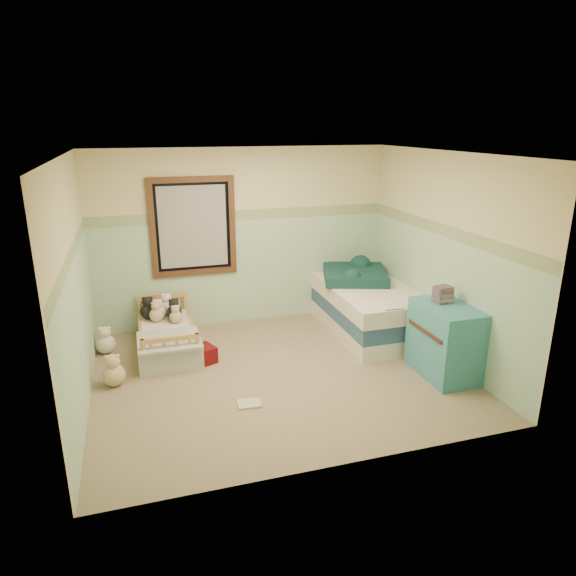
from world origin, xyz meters
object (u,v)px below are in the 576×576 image
object	(u,v)px
toddler_bed_frame	(168,343)
plush_floor_cream	(106,344)
red_pillow	(201,355)
twin_bed_frame	(365,322)
dresser	(445,341)
plush_floor_tan	(114,375)
floor_book	(249,404)

from	to	relation	value
toddler_bed_frame	plush_floor_cream	distance (m)	0.77
red_pillow	plush_floor_cream	bearing A→B (deg)	150.37
toddler_bed_frame	twin_bed_frame	xyz separation A→B (m)	(2.74, -0.11, 0.02)
plush_floor_cream	dresser	xyz separation A→B (m)	(3.78, -1.75, 0.30)
plush_floor_tan	twin_bed_frame	xyz separation A→B (m)	(3.39, 0.69, -0.02)
plush_floor_tan	dresser	world-z (taller)	dresser
toddler_bed_frame	twin_bed_frame	distance (m)	2.74
twin_bed_frame	red_pillow	xyz separation A→B (m)	(-2.38, -0.40, -0.01)
dresser	floor_book	size ratio (longest dim) A/B	3.42
plush_floor_tan	floor_book	bearing A→B (deg)	-32.16
plush_floor_tan	floor_book	xyz separation A→B (m)	(1.35, -0.85, -0.12)
plush_floor_tan	toddler_bed_frame	bearing A→B (deg)	51.15
floor_book	twin_bed_frame	bearing A→B (deg)	41.29
toddler_bed_frame	red_pillow	size ratio (longest dim) A/B	4.23
twin_bed_frame	dresser	bearing A→B (deg)	-79.74
dresser	toddler_bed_frame	bearing A→B (deg)	151.61
twin_bed_frame	toddler_bed_frame	bearing A→B (deg)	177.76
twin_bed_frame	floor_book	world-z (taller)	twin_bed_frame
toddler_bed_frame	red_pillow	world-z (taller)	red_pillow
twin_bed_frame	red_pillow	world-z (taller)	twin_bed_frame
twin_bed_frame	plush_floor_tan	bearing A→B (deg)	-168.41
dresser	floor_book	world-z (taller)	dresser
plush_floor_cream	dresser	distance (m)	4.17
plush_floor_cream	dresser	bearing A→B (deg)	-24.93
dresser	red_pillow	bearing A→B (deg)	157.17
plush_floor_cream	red_pillow	bearing A→B (deg)	-29.63
toddler_bed_frame	dresser	xyz separation A→B (m)	(3.02, -1.63, 0.34)
plush_floor_cream	plush_floor_tan	distance (m)	0.93
floor_book	dresser	bearing A→B (deg)	4.65
plush_floor_tan	floor_book	distance (m)	1.60
plush_floor_tan	red_pillow	size ratio (longest dim) A/B	0.78
toddler_bed_frame	plush_floor_cream	xyz separation A→B (m)	(-0.76, 0.12, 0.03)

